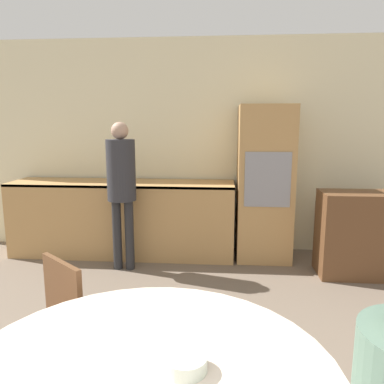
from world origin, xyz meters
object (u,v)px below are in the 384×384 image
Objects in this scene: sideboard at (374,235)px; bowl_near at (185,363)px; chair_far_left at (48,332)px; person_standing at (121,180)px; oven_unit at (264,184)px.

bowl_near is (-1.69, -2.76, 0.34)m from sideboard.
sideboard is at bearing 58.47° from bowl_near.
chair_far_left is 2.16m from person_standing.
person_standing reaches higher than chair_far_left.
chair_far_left is at bearing -118.49° from oven_unit.
bowl_near is at bearing -121.53° from sideboard.
oven_unit is at bearing 79.39° from bowl_near.
oven_unit is at bearing 17.75° from person_standing.
oven_unit is 1.61× the size of sideboard.
person_standing is at bearing -179.25° from sideboard.
chair_far_left is (-2.49, -2.13, 0.04)m from sideboard.
oven_unit is 1.64m from person_standing.
oven_unit is 2.98m from chair_far_left.
sideboard is 3.25m from bowl_near.
person_standing is (-2.64, -0.03, 0.55)m from sideboard.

